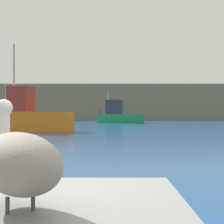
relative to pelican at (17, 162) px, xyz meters
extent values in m
cube|color=#7F755B|center=(0.37, 66.47, 1.98)|extent=(140.00, 14.52, 5.78)
ellipsoid|color=gray|center=(0.01, -0.01, -0.01)|extent=(1.00, 1.21, 0.44)
cylinder|color=white|center=(-0.19, 0.32, 0.20)|extent=(0.09, 0.09, 0.29)
sphere|color=white|center=(-0.19, 0.32, 0.39)|extent=(0.13, 0.13, 0.13)
cylinder|color=#4C4742|center=(-0.05, -0.10, -0.29)|extent=(0.03, 0.03, 0.12)
cylinder|color=#4C4742|center=(0.11, -0.01, -0.29)|extent=(0.03, 0.03, 0.12)
cube|color=#1E8C4C|center=(1.71, 42.62, -0.41)|extent=(5.48, 2.85, 1.01)
cube|color=#2D333D|center=(0.92, 42.82, 0.94)|extent=(2.01, 1.82, 1.68)
cylinder|color=#B2B2B2|center=(0.19, 43.00, 1.36)|extent=(0.12, 0.12, 2.53)
cylinder|color=#3F382D|center=(-0.73, 43.23, 0.45)|extent=(0.10, 0.10, 0.70)
cube|color=orange|center=(-4.36, 22.39, -0.27)|extent=(5.19, 2.82, 1.28)
cube|color=maroon|center=(-5.31, 22.64, 1.20)|extent=(1.72, 1.72, 1.65)
cylinder|color=#B2B2B2|center=(-5.79, 22.78, 2.61)|extent=(0.12, 0.12, 4.49)
cube|color=white|center=(-7.80, 33.35, -0.27)|extent=(5.34, 2.58, 1.29)
cube|color=silver|center=(-7.81, 33.35, 1.24)|extent=(1.70, 1.59, 1.72)
cylinder|color=#B2B2B2|center=(-9.31, 33.61, 1.66)|extent=(0.12, 0.12, 2.56)
camera|label=1|loc=(0.67, -2.75, 0.36)|focal=62.25mm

